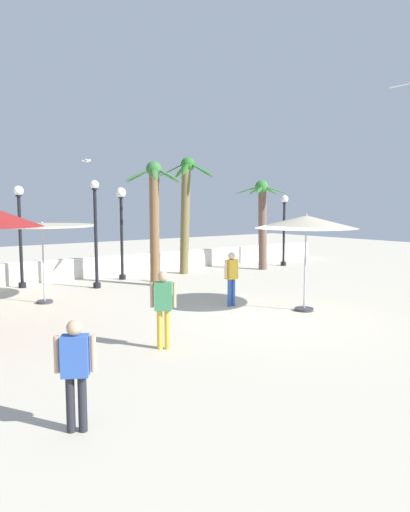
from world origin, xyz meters
name	(u,v)px	position (x,y,z in m)	size (l,w,h in m)	color
ground_plane	(281,317)	(0.00, 0.00, 0.00)	(56.00, 56.00, 0.00)	beige
boundary_wall	(117,265)	(0.00, 9.91, 0.44)	(25.20, 0.30, 0.87)	silver
patio_umbrella_0	(306,223)	(1.12, 0.13, 2.58)	(2.95, 2.95, 2.84)	#333338
patio_umbrella_2	(42,229)	(-4.59, 5.82, 2.36)	(3.15, 3.15, 2.57)	#333338
palm_tree_0	(186,203)	(2.73, 8.47, 3.18)	(2.43, 2.63, 5.22)	brown
palm_tree_2	(262,214)	(6.34, 7.32, 2.65)	(2.30, 2.41, 4.27)	brown
palm_tree_3	(154,209)	(-0.07, 6.57, 2.92)	(2.32, 2.08, 4.74)	brown
lamp_post_0	(284,221)	(8.26, 7.70, 2.29)	(0.39, 0.39, 3.59)	black
lamp_post_1	(96,227)	(-2.12, 7.36, 2.27)	(0.33, 0.33, 3.99)	black
lamp_post_2	(121,218)	(-0.41, 8.64, 2.55)	(0.42, 0.42, 3.81)	black
lamp_post_3	(20,225)	(-4.33, 9.10, 2.36)	(0.37, 0.37, 3.80)	black
guest_0	(163,302)	(-4.14, -0.51, 1.02)	(0.46, 0.41, 1.69)	gold
guest_1	(75,365)	(-7.07, -2.95, 0.94)	(0.49, 0.39, 1.56)	#26262D
guest_2	(231,274)	(-0.16, 1.92, 1.01)	(0.56, 0.26, 1.66)	#3359B2
seagull_1	(86,161)	(-1.02, 10.61, 5.00)	(0.38, 1.01, 0.15)	white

